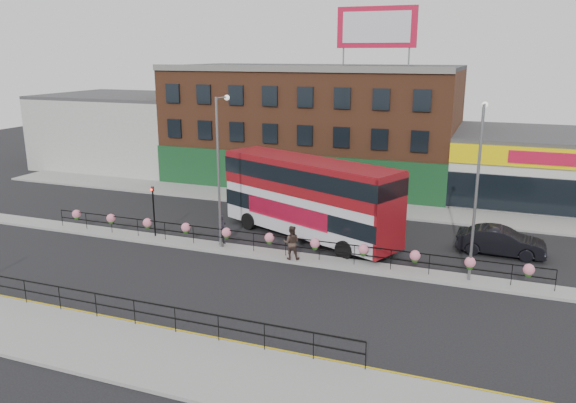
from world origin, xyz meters
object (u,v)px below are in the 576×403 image
(pedestrian_b, at_px, (291,243))
(lamp_column_east, at_px, (478,178))
(pedestrian_a, at_px, (222,230))
(car, at_px, (501,241))
(lamp_column_west, at_px, (220,159))
(double_decker_bus, at_px, (309,191))

(pedestrian_b, distance_m, lamp_column_east, 10.45)
(pedestrian_a, distance_m, lamp_column_east, 14.96)
(car, bearing_deg, pedestrian_a, 107.19)
(pedestrian_a, bearing_deg, lamp_column_east, -73.33)
(pedestrian_a, height_order, pedestrian_b, pedestrian_b)
(pedestrian_a, relative_size, lamp_column_east, 0.20)
(pedestrian_b, height_order, lamp_column_west, lamp_column_west)
(double_decker_bus, xyz_separation_m, lamp_column_east, (9.93, -3.60, 2.32))
(pedestrian_b, bearing_deg, lamp_column_east, 169.40)
(lamp_column_west, distance_m, lamp_column_east, 14.17)
(lamp_column_west, relative_size, lamp_column_east, 1.00)
(pedestrian_a, distance_m, lamp_column_west, 4.35)
(car, relative_size, pedestrian_a, 2.76)
(double_decker_bus, relative_size, pedestrian_b, 6.50)
(car, distance_m, lamp_column_east, 6.75)
(pedestrian_b, bearing_deg, lamp_column_west, -22.47)
(lamp_column_west, bearing_deg, pedestrian_b, -8.20)
(double_decker_bus, height_order, car, double_decker_bus)
(car, distance_m, pedestrian_b, 12.17)
(lamp_column_west, bearing_deg, car, 16.63)
(double_decker_bus, height_order, lamp_column_west, lamp_column_west)
(lamp_column_east, bearing_deg, double_decker_bus, 160.06)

